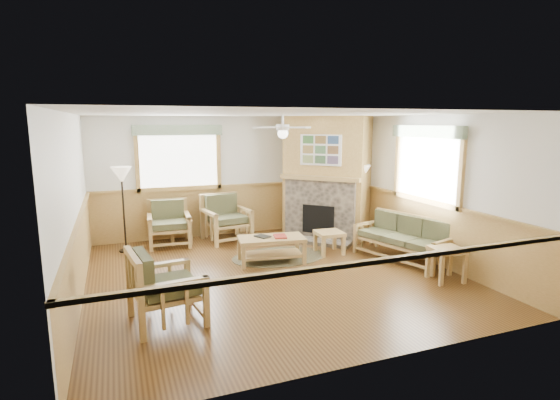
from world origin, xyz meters
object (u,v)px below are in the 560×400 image
object	(u,v)px
footstool	(329,242)
floor_lamp_right	(361,203)
armchair_back_left	(169,223)
coffee_table	(272,250)
floor_lamp_left	(124,209)
armchair_left	(166,286)
armchair_back_right	(226,218)
end_table_chairs	(181,231)
sofa	(403,239)
end_table_sofa	(446,264)

from	to	relation	value
footstool	floor_lamp_right	distance (m)	1.41
armchair_back_left	coffee_table	xyz separation A→B (m)	(1.63, -1.85, -0.23)
footstool	floor_lamp_left	size ratio (longest dim) A/B	0.30
floor_lamp_right	armchair_left	bearing A→B (deg)	-149.71
armchair_back_left	armchair_back_right	world-z (taller)	armchair_back_right
end_table_chairs	floor_lamp_left	distance (m)	1.31
sofa	end_table_sofa	xyz separation A→B (m)	(0.00, -1.17, -0.14)
sofa	floor_lamp_left	world-z (taller)	floor_lamp_left
coffee_table	sofa	bearing A→B (deg)	-9.24
armchair_back_right	end_table_chairs	distance (m)	1.01
coffee_table	floor_lamp_right	xyz separation A→B (m)	(2.35, 0.79, 0.59)
armchair_back_right	footstool	size ratio (longest dim) A/B	1.97
sofa	floor_lamp_right	world-z (taller)	floor_lamp_right
armchair_back_right	armchair_left	world-z (taller)	armchair_back_right
sofa	armchair_back_left	size ratio (longest dim) A/B	1.91
footstool	floor_lamp_right	xyz separation A→B (m)	(1.09, 0.65, 0.61)
floor_lamp_left	floor_lamp_right	distance (m)	4.94
sofa	floor_lamp_right	xyz separation A→B (m)	(0.00, 1.52, 0.42)
sofa	armchair_left	world-z (taller)	armchair_left
floor_lamp_left	floor_lamp_right	bearing A→B (deg)	-10.74
armchair_left	floor_lamp_right	xyz separation A→B (m)	(4.44, 2.59, 0.35)
armchair_back_right	sofa	bearing A→B (deg)	-51.83
end_table_chairs	footstool	distance (m)	3.19
end_table_chairs	floor_lamp_right	xyz separation A→B (m)	(3.72, -1.15, 0.58)
footstool	armchair_back_left	bearing A→B (deg)	149.40
sofa	floor_lamp_right	distance (m)	1.58
armchair_left	floor_lamp_left	bearing A→B (deg)	-1.06
sofa	footstool	world-z (taller)	sofa
armchair_back_right	coffee_table	distance (m)	1.84
armchair_back_left	footstool	size ratio (longest dim) A/B	1.86
armchair_back_right	floor_lamp_left	bearing A→B (deg)	172.49
armchair_back_left	footstool	xyz separation A→B (m)	(2.89, -1.71, -0.25)
sofa	end_table_sofa	world-z (taller)	sofa
armchair_back_left	floor_lamp_right	xyz separation A→B (m)	(3.98, -1.06, 0.36)
armchair_left	floor_lamp_right	distance (m)	5.16
footstool	floor_lamp_left	world-z (taller)	floor_lamp_left
footstool	coffee_table	bearing A→B (deg)	-173.78
sofa	end_table_chairs	world-z (taller)	sofa
sofa	armchair_back_left	xyz separation A→B (m)	(-3.98, 2.58, 0.06)
end_table_chairs	armchair_left	bearing A→B (deg)	-100.88
sofa	armchair_back_right	size ratio (longest dim) A/B	1.80
footstool	end_table_sofa	bearing A→B (deg)	-61.96
sofa	footstool	size ratio (longest dim) A/B	3.54
sofa	floor_lamp_left	xyz separation A→B (m)	(-4.86, 2.44, 0.45)
end_table_sofa	coffee_table	bearing A→B (deg)	140.97
floor_lamp_right	floor_lamp_left	bearing A→B (deg)	169.26
floor_lamp_left	armchair_back_left	bearing A→B (deg)	8.96
sofa	armchair_back_right	distance (m)	3.74
armchair_back_left	armchair_back_right	size ratio (longest dim) A/B	0.94
end_table_chairs	floor_lamp_right	distance (m)	3.94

